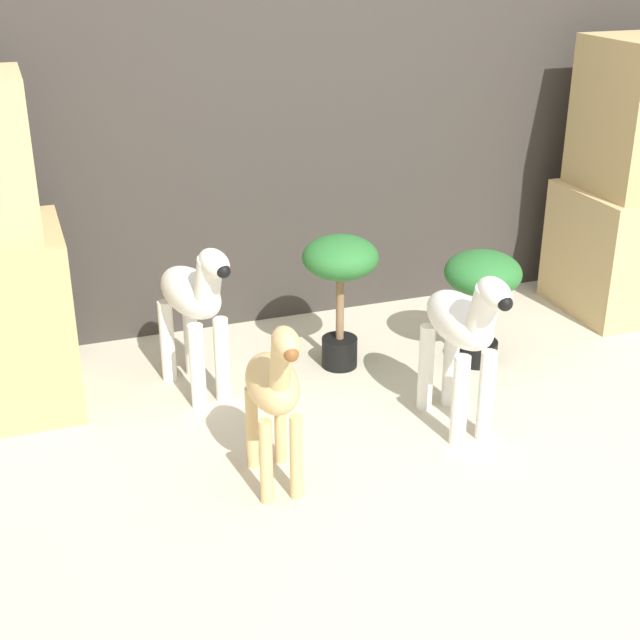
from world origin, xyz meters
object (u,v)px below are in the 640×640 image
at_px(zebra_left, 195,303).
at_px(potted_palm_front, 482,285).
at_px(giraffe_figurine, 274,388).
at_px(zebra_right, 463,332).
at_px(potted_palm_back, 340,272).

height_order(zebra_left, potted_palm_front, zebra_left).
relative_size(zebra_left, giraffe_figurine, 1.01).
height_order(zebra_right, potted_palm_front, zebra_right).
relative_size(giraffe_figurine, potted_palm_back, 1.13).
relative_size(giraffe_figurine, potted_palm_front, 1.32).
bearing_deg(zebra_left, potted_palm_front, -6.15).
height_order(giraffe_figurine, potted_palm_front, giraffe_figurine).
relative_size(zebra_right, giraffe_figurine, 1.01).
relative_size(zebra_left, potted_palm_back, 1.15).
distance_m(zebra_right, potted_palm_back, 0.60).
distance_m(zebra_right, giraffe_figurine, 0.69).
bearing_deg(potted_palm_front, zebra_right, -126.15).
distance_m(zebra_left, potted_palm_front, 1.07).
bearing_deg(zebra_left, potted_palm_back, 3.25).
distance_m(zebra_right, potted_palm_front, 0.51).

